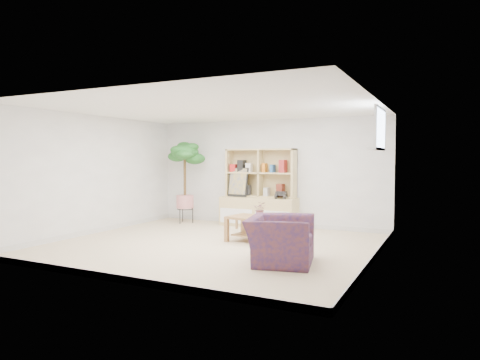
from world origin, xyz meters
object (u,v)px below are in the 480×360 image
at_px(floor_tree, 185,182).
at_px(armchair, 280,237).
at_px(coffee_table, 259,230).
at_px(storage_unit, 259,188).

height_order(floor_tree, armchair, floor_tree).
bearing_deg(armchair, floor_tree, 40.02).
relative_size(coffee_table, floor_tree, 0.59).
bearing_deg(armchair, coffee_table, 22.73).
distance_m(storage_unit, armchair, 3.38).
bearing_deg(coffee_table, storage_unit, 121.66).
relative_size(coffee_table, armchair, 1.09).
bearing_deg(floor_tree, storage_unit, 10.16).
distance_m(storage_unit, floor_tree, 1.79).
bearing_deg(storage_unit, floor_tree, -169.84).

